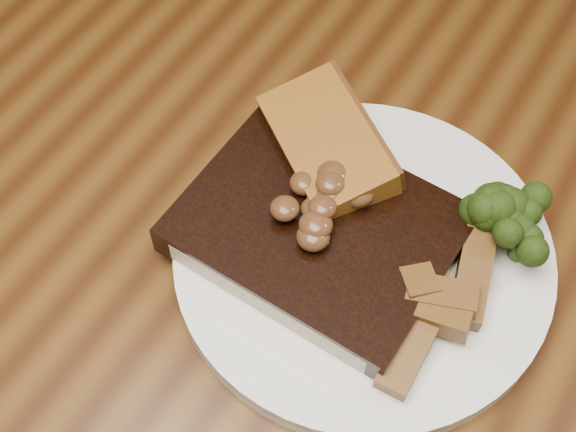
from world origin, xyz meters
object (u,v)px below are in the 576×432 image
at_px(steak, 318,231).
at_px(plate, 363,256).
at_px(garlic_bread, 326,161).
at_px(potato_wedges, 448,273).
at_px(dining_table, 307,290).

bearing_deg(steak, plate, 17.33).
bearing_deg(garlic_bread, steak, -29.69).
bearing_deg(garlic_bread, plate, -3.32).
distance_m(garlic_bread, potato_wedges, 0.12).
xyz_separation_m(plate, garlic_bread, (-0.06, 0.05, 0.02)).
relative_size(dining_table, plate, 6.20).
bearing_deg(dining_table, plate, -3.99).
xyz_separation_m(dining_table, plate, (0.04, -0.00, 0.10)).
bearing_deg(potato_wedges, dining_table, -176.95).
bearing_deg(dining_table, steak, -42.82).
xyz_separation_m(steak, potato_wedges, (0.09, 0.02, -0.00)).
bearing_deg(potato_wedges, plate, -171.58).
relative_size(dining_table, garlic_bread, 14.74).
bearing_deg(potato_wedges, garlic_bread, 162.15).
distance_m(steak, potato_wedges, 0.09).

